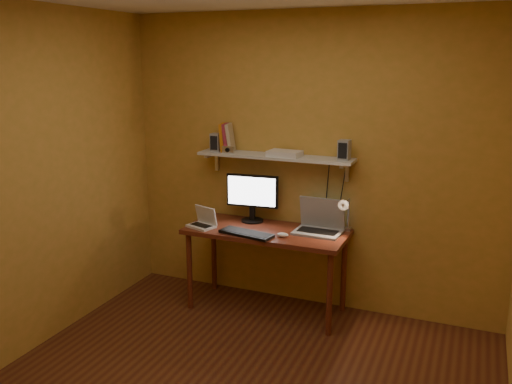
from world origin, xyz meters
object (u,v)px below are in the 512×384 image
at_px(wall_shelf, 275,157).
at_px(mouse, 283,235).
at_px(desk, 266,239).
at_px(shelf_camera, 228,150).
at_px(laptop, 320,223).
at_px(netbook, 203,221).
at_px(desk_lamp, 346,211).
at_px(keyboard, 246,234).
at_px(speaker_right, 344,150).
at_px(monitor, 252,195).
at_px(speaker_left, 216,142).
at_px(router, 285,153).

bearing_deg(wall_shelf, mouse, -58.83).
bearing_deg(desk, shelf_camera, 163.64).
xyz_separation_m(laptop, shelf_camera, (-0.86, 0.00, 0.58)).
height_order(netbook, desk_lamp, desk_lamp).
height_order(keyboard, speaker_right, speaker_right).
xyz_separation_m(wall_shelf, keyboard, (-0.10, -0.40, -0.60)).
distance_m(monitor, netbook, 0.50).
bearing_deg(desk_lamp, shelf_camera, -179.81).
bearing_deg(speaker_left, netbook, -82.64).
distance_m(speaker_right, router, 0.52).
distance_m(wall_shelf, shelf_camera, 0.43).
xyz_separation_m(mouse, shelf_camera, (-0.61, 0.25, 0.64)).
distance_m(keyboard, shelf_camera, 0.79).
relative_size(laptop, router, 1.43).
xyz_separation_m(netbook, speaker_right, (1.16, 0.34, 0.66)).
xyz_separation_m(desk, mouse, (0.20, -0.13, 0.10)).
xyz_separation_m(monitor, speaker_left, (-0.35, 0.00, 0.46)).
bearing_deg(router, desk, -118.87).
bearing_deg(keyboard, wall_shelf, 85.85).
relative_size(mouse, shelf_camera, 0.92).
xyz_separation_m(desk, router, (0.10, 0.18, 0.73)).
bearing_deg(keyboard, desk_lamp, 33.65).
bearing_deg(mouse, router, 103.29).
height_order(keyboard, mouse, mouse).
relative_size(speaker_left, speaker_right, 0.97).
relative_size(desk, keyboard, 2.99).
bearing_deg(router, monitor, 179.18).
xyz_separation_m(desk_lamp, speaker_right, (-0.05, 0.08, 0.50)).
xyz_separation_m(wall_shelf, mouse, (0.20, -0.33, -0.59)).
relative_size(desk, shelf_camera, 13.03).
distance_m(laptop, speaker_left, 1.19).
height_order(laptop, netbook, laptop).
height_order(wall_shelf, mouse, wall_shelf).
height_order(monitor, laptop, monitor).
bearing_deg(netbook, mouse, 18.17).
bearing_deg(router, speaker_right, 2.94).
bearing_deg(mouse, monitor, 137.73).
distance_m(desk, speaker_left, 0.99).
height_order(keyboard, shelf_camera, shelf_camera).
xyz_separation_m(wall_shelf, monitor, (-0.21, -0.01, -0.37)).
distance_m(wall_shelf, laptop, 0.70).
bearing_deg(speaker_right, router, -173.05).
height_order(mouse, speaker_right, speaker_right).
height_order(monitor, desk_lamp, monitor).
bearing_deg(speaker_right, monitor, -174.46).
bearing_deg(wall_shelf, speaker_left, -179.05).
height_order(monitor, keyboard, monitor).
distance_m(monitor, desk_lamp, 0.87).
relative_size(mouse, speaker_right, 0.60).
xyz_separation_m(desk, desk_lamp, (0.66, 0.13, 0.29)).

